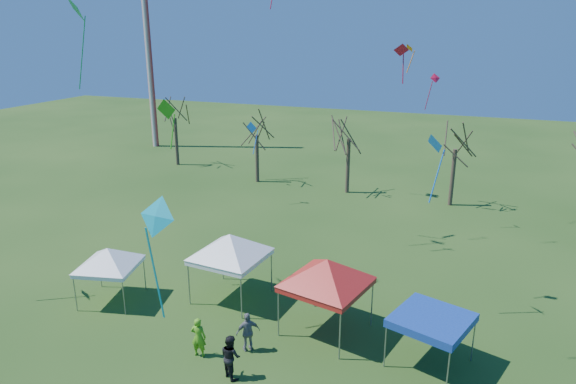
# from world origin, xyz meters

# --- Properties ---
(ground) EXTENTS (140.00, 140.00, 0.00)m
(ground) POSITION_xyz_m (0.00, 0.00, 0.00)
(ground) COLOR #214315
(ground) RESTS_ON ground
(radio_mast) EXTENTS (0.70, 0.70, 25.00)m
(radio_mast) POSITION_xyz_m (-28.00, 34.00, 12.50)
(radio_mast) COLOR silver
(radio_mast) RESTS_ON ground
(tree_0) EXTENTS (3.83, 3.83, 8.44)m
(tree_0) POSITION_xyz_m (-20.85, 27.38, 6.49)
(tree_0) COLOR #3D2D21
(tree_0) RESTS_ON ground
(tree_1) EXTENTS (3.42, 3.42, 7.54)m
(tree_1) POSITION_xyz_m (-10.77, 24.65, 5.79)
(tree_1) COLOR #3D2D21
(tree_1) RESTS_ON ground
(tree_2) EXTENTS (3.71, 3.71, 8.18)m
(tree_2) POSITION_xyz_m (-2.37, 24.38, 6.29)
(tree_2) COLOR #3D2D21
(tree_2) RESTS_ON ground
(tree_3) EXTENTS (3.59, 3.59, 7.91)m
(tree_3) POSITION_xyz_m (6.03, 24.04, 6.08)
(tree_3) COLOR #3D2D21
(tree_3) RESTS_ON ground
(tent_white_west) EXTENTS (3.69, 3.69, 3.33)m
(tent_white_west) POSITION_xyz_m (-9.06, 2.51, 2.69)
(tent_white_west) COLOR gray
(tent_white_west) RESTS_ON ground
(tent_white_mid) EXTENTS (4.58, 4.58, 4.05)m
(tent_white_mid) POSITION_xyz_m (-3.50, 4.90, 3.27)
(tent_white_mid) COLOR gray
(tent_white_mid) RESTS_ON ground
(tent_red) EXTENTS (4.57, 4.57, 4.14)m
(tent_red) POSITION_xyz_m (1.90, 3.66, 3.34)
(tent_red) COLOR gray
(tent_red) RESTS_ON ground
(tent_blue) EXTENTS (3.57, 3.57, 2.22)m
(tent_blue) POSITION_xyz_m (6.57, 2.79, 2.04)
(tent_blue) COLOR gray
(tent_blue) RESTS_ON ground
(person_dark) EXTENTS (1.12, 1.05, 1.84)m
(person_dark) POSITION_xyz_m (-0.69, -0.78, 0.92)
(person_dark) COLOR black
(person_dark) RESTS_ON ground
(person_green) EXTENTS (0.71, 0.52, 1.78)m
(person_green) POSITION_xyz_m (-2.57, -0.03, 0.89)
(person_green) COLOR #58AB1B
(person_green) RESTS_ON ground
(person_grey) EXTENTS (1.08, 1.01, 1.78)m
(person_grey) POSITION_xyz_m (-0.78, 1.05, 0.89)
(person_grey) COLOR slate
(person_grey) RESTS_ON ground
(kite_13) EXTENTS (0.99, 0.70, 2.48)m
(kite_13) POSITION_xyz_m (-8.75, 19.26, 5.99)
(kite_13) COLOR blue
(kite_13) RESTS_ON ground
(kite_5) EXTENTS (1.33, 0.81, 4.09)m
(kite_5) POSITION_xyz_m (-0.97, -4.48, 7.99)
(kite_5) COLOR #0B99B1
(kite_5) RESTS_ON ground
(kite_17) EXTENTS (1.13, 1.16, 3.18)m
(kite_17) POSITION_xyz_m (5.78, 7.32, 8.27)
(kite_17) COLOR blue
(kite_17) RESTS_ON ground
(kite_1) EXTENTS (0.93, 0.48, 2.11)m
(kite_1) POSITION_xyz_m (-4.71, 2.04, 10.02)
(kite_1) COLOR #2B9B17
(kite_1) RESTS_ON ground
(kite_18) EXTENTS (0.83, 0.69, 1.82)m
(kite_18) POSITION_xyz_m (3.87, 8.14, 12.27)
(kite_18) COLOR red
(kite_18) RESTS_ON ground
(kite_8) EXTENTS (1.73, 1.68, 4.46)m
(kite_8) POSITION_xyz_m (-10.93, 4.42, 14.15)
(kite_8) COLOR green
(kite_8) RESTS_ON ground
(kite_22) EXTENTS (1.03, 0.98, 2.68)m
(kite_22) POSITION_xyz_m (4.20, 22.52, 9.76)
(kite_22) COLOR red
(kite_22) RESTS_ON ground
(kite_19) EXTENTS (0.81, 0.86, 1.84)m
(kite_19) POSITION_xyz_m (2.86, 18.40, 12.01)
(kite_19) COLOR orange
(kite_19) RESTS_ON ground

